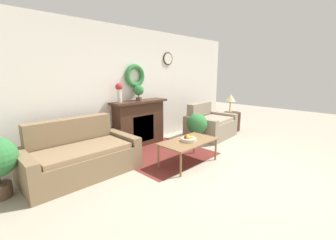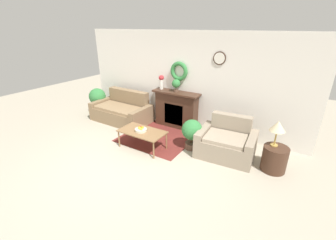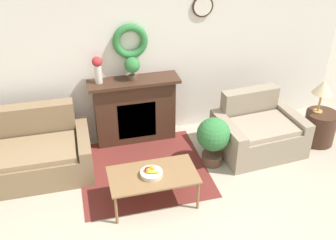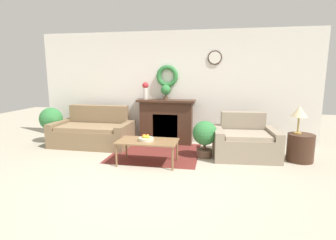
{
  "view_description": "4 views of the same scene",
  "coord_description": "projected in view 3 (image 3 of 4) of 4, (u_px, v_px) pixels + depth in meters",
  "views": [
    {
      "loc": [
        -3.33,
        -1.69,
        1.72
      ],
      "look_at": [
        -0.12,
        1.48,
        0.75
      ],
      "focal_mm": 24.0,
      "sensor_mm": 36.0,
      "label": 1
    },
    {
      "loc": [
        2.92,
        -2.94,
        2.81
      ],
      "look_at": [
        0.24,
        1.37,
        0.66
      ],
      "focal_mm": 24.0,
      "sensor_mm": 36.0,
      "label": 2
    },
    {
      "loc": [
        -0.99,
        -2.96,
        3.62
      ],
      "look_at": [
        0.17,
        1.49,
        0.84
      ],
      "focal_mm": 42.0,
      "sensor_mm": 36.0,
      "label": 3
    },
    {
      "loc": [
        1.07,
        -3.75,
        1.7
      ],
      "look_at": [
        0.13,
        1.27,
        0.79
      ],
      "focal_mm": 28.0,
      "sensor_mm": 36.0,
      "label": 4
    }
  ],
  "objects": [
    {
      "name": "coffee_table",
      "position": [
        153.0,
        177.0,
        5.0
      ],
      "size": [
        1.13,
        0.62,
        0.45
      ],
      "color": "olive",
      "rests_on": "ground_plane"
    },
    {
      "name": "floor_rug",
      "position": [
        143.0,
        169.0,
        5.79
      ],
      "size": [
        1.83,
        1.72,
        0.01
      ],
      "color": "maroon",
      "rests_on": "ground_plane"
    },
    {
      "name": "table_lamp",
      "position": [
        323.0,
        88.0,
        5.95
      ],
      "size": [
        0.31,
        0.31,
        0.54
      ],
      "color": "#B28E42",
      "rests_on": "side_table_by_loveseat"
    },
    {
      "name": "wall_back",
      "position": [
        138.0,
        56.0,
        6.01
      ],
      "size": [
        6.8,
        0.18,
        2.7
      ],
      "color": "white",
      "rests_on": "ground_plane"
    },
    {
      "name": "potted_plant_floor_by_loveseat",
      "position": [
        213.0,
        137.0,
        5.7
      ],
      "size": [
        0.5,
        0.5,
        0.76
      ],
      "color": "brown",
      "rests_on": "ground_plane"
    },
    {
      "name": "fireplace",
      "position": [
        135.0,
        110.0,
        6.23
      ],
      "size": [
        1.39,
        0.41,
        1.07
      ],
      "color": "#42281C",
      "rests_on": "ground_plane"
    },
    {
      "name": "potted_plant_on_mantel",
      "position": [
        132.0,
        66.0,
        5.83
      ],
      "size": [
        0.24,
        0.24,
        0.36
      ],
      "color": "brown",
      "rests_on": "fireplace"
    },
    {
      "name": "fruit_bowl",
      "position": [
        151.0,
        173.0,
        4.94
      ],
      "size": [
        0.29,
        0.29,
        0.12
      ],
      "color": "beige",
      "rests_on": "coffee_table"
    },
    {
      "name": "side_table_by_loveseat",
      "position": [
        319.0,
        128.0,
        6.28
      ],
      "size": [
        0.5,
        0.5,
        0.54
      ],
      "color": "#42281C",
      "rests_on": "ground_plane"
    },
    {
      "name": "vase_on_mantel_left",
      "position": [
        98.0,
        68.0,
        5.73
      ],
      "size": [
        0.15,
        0.15,
        0.41
      ],
      "color": "silver",
      "rests_on": "fireplace"
    },
    {
      "name": "couch_left",
      "position": [
        25.0,
        155.0,
        5.58
      ],
      "size": [
        1.83,
        1.01,
        0.92
      ],
      "rotation": [
        0.0,
        0.0,
        -0.01
      ],
      "color": "#846B4C",
      "rests_on": "ground_plane"
    },
    {
      "name": "loveseat_right",
      "position": [
        258.0,
        132.0,
        6.1
      ],
      "size": [
        1.33,
        1.05,
        0.88
      ],
      "rotation": [
        0.0,
        0.0,
        0.08
      ],
      "color": "gray",
      "rests_on": "ground_plane"
    }
  ]
}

